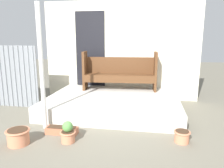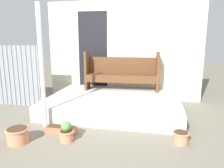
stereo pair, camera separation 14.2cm
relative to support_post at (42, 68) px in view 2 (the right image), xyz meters
name	(u,v)px [view 2 (the right image)]	position (x,y,z in m)	size (l,w,h in m)	color
ground_plane	(96,128)	(0.94, 0.14, -1.12)	(24.00, 24.00, 0.00)	#706B5B
porch_slab	(114,104)	(1.07, 1.21, -0.96)	(2.95, 2.15, 0.32)	beige
house_wall	(121,51)	(1.03, 2.32, 0.18)	(4.15, 0.08, 2.60)	beige
support_post	(42,68)	(0.00, 0.00, 0.00)	(0.08, 0.08, 2.24)	silver
bench	(122,71)	(1.12, 1.95, -0.31)	(1.88, 0.54, 0.98)	#54331C
flower_pot_left	(18,135)	(-0.12, -0.66, -0.98)	(0.37, 0.37, 0.25)	tan
flower_pot_middle	(66,132)	(0.62, -0.46, -0.97)	(0.26, 0.26, 0.35)	tan
flower_pot_right	(181,137)	(2.42, -0.15, -1.01)	(0.27, 0.27, 0.19)	tan
planter_box_rect	(61,130)	(0.40, -0.18, -1.06)	(0.55, 0.19, 0.12)	#B76647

